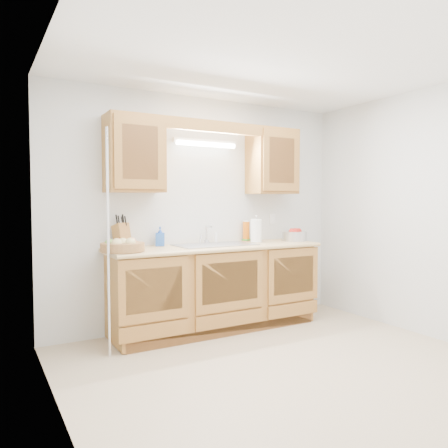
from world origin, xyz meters
TOP-DOWN VIEW (x-y plane):
  - room at (0.00, 0.00)m, footprint 3.52×3.50m
  - base_cabinets at (0.00, 1.20)m, footprint 2.20×0.60m
  - countertop at (0.00, 1.19)m, footprint 2.30×0.63m
  - upper_cabinet_left at (-0.83, 1.33)m, footprint 0.55×0.33m
  - upper_cabinet_right at (0.83, 1.33)m, footprint 0.55×0.33m
  - valance at (0.00, 1.19)m, footprint 2.20×0.05m
  - fluorescent_fixture at (0.00, 1.42)m, footprint 0.76×0.08m
  - sink at (0.00, 1.21)m, footprint 0.84×0.46m
  - wire_shelf_pole at (-1.20, 0.94)m, footprint 0.03×0.03m
  - outlet_plate at (0.95, 1.49)m, footprint 0.08×0.01m
  - fruit_basket at (-1.03, 1.09)m, footprint 0.50×0.50m
  - knife_block at (-0.95, 1.38)m, footprint 0.17×0.22m
  - orange_canister at (0.54, 1.44)m, footprint 0.09×0.09m
  - soap_bottle at (-0.54, 1.40)m, footprint 0.12×0.12m
  - sponge at (0.56, 1.44)m, footprint 0.14×0.12m
  - paper_towel at (0.54, 1.23)m, footprint 0.15×0.15m
  - apple_bowl at (1.03, 1.17)m, footprint 0.37×0.37m

SIDE VIEW (x-z plane):
  - base_cabinets at x=0.00m, z-range 0.01..0.87m
  - sink at x=0.00m, z-range 0.65..1.01m
  - countertop at x=0.00m, z-range 0.86..0.90m
  - sponge at x=0.56m, z-range 0.90..0.92m
  - fruit_basket at x=-1.03m, z-range 0.89..1.02m
  - apple_bowl at x=1.03m, z-range 0.89..1.04m
  - wire_shelf_pole at x=-1.20m, z-range 0.00..2.00m
  - soap_bottle at x=-0.54m, z-range 0.90..1.10m
  - orange_canister at x=0.54m, z-range 0.90..1.14m
  - knife_block at x=-0.95m, z-range 0.85..1.20m
  - paper_towel at x=0.54m, z-range 0.87..1.18m
  - outlet_plate at x=0.95m, z-range 1.09..1.21m
  - room at x=0.00m, z-range 0.00..2.50m
  - upper_cabinet_left at x=-0.83m, z-range 1.45..2.20m
  - upper_cabinet_right at x=0.83m, z-range 1.45..2.20m
  - fluorescent_fixture at x=0.00m, z-range 1.96..2.04m
  - valance at x=0.00m, z-range 2.08..2.20m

